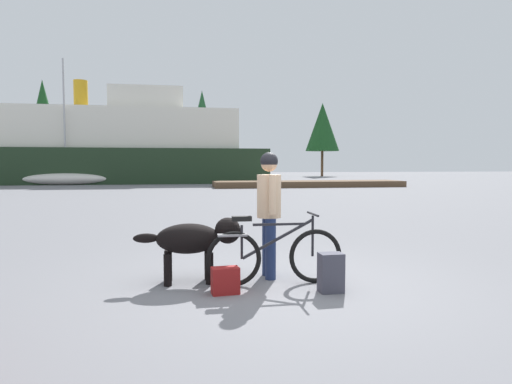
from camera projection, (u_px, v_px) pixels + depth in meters
ground_plane at (283, 287)px, 5.43m from camera, size 160.00×160.00×0.00m
bicycle at (274, 255)px, 5.49m from camera, size 1.74×0.44×0.90m
person_cyclist at (269, 203)px, 5.83m from camera, size 0.32×0.53×1.67m
dog at (195, 239)px, 5.61m from camera, size 1.36×0.45×0.83m
backpack at (331, 273)px, 5.19m from camera, size 0.28×0.21×0.47m
handbag_pannier at (225, 281)px, 5.12m from camera, size 0.34×0.21×0.31m
dock_pier at (308, 184)px, 29.85m from camera, size 12.88×2.81×0.40m
ferry_boat at (120, 148)px, 36.70m from camera, size 24.26×7.99×8.38m
sailboat_moored at (66, 178)px, 32.64m from camera, size 6.28×1.76×9.30m
pine_tree_far_left at (43, 119)px, 51.41m from camera, size 4.20×4.20×11.41m
pine_tree_center at (202, 124)px, 53.66m from camera, size 3.85×3.85×10.53m
pine_tree_far_right at (322, 127)px, 57.06m from camera, size 4.37×4.37×9.50m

